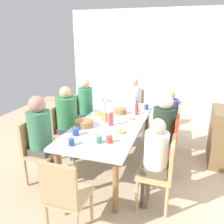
# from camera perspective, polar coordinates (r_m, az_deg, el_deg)

# --- Properties ---
(ground_plane) EXTENTS (6.86, 6.86, 0.00)m
(ground_plane) POSITION_cam_1_polar(r_m,az_deg,el_deg) (3.84, 0.00, -12.67)
(ground_plane) COLOR tan
(wall_left) EXTENTS (0.12, 4.09, 2.60)m
(wall_left) POSITION_cam_1_polar(r_m,az_deg,el_deg) (6.16, 8.72, 11.97)
(wall_left) COLOR silver
(wall_left) RESTS_ON ground_plane
(dining_table) EXTENTS (2.19, 0.94, 0.74)m
(dining_table) POSITION_cam_1_polar(r_m,az_deg,el_deg) (3.54, 0.00, -3.41)
(dining_table) COLOR silver
(dining_table) RESTS_ON ground_plane
(chair_0) EXTENTS (0.40, 0.40, 0.90)m
(chair_0) POSITION_cam_1_polar(r_m,az_deg,el_deg) (3.38, -18.08, -8.42)
(chair_0) COLOR tan
(chair_0) RESTS_ON ground_plane
(person_0) EXTENTS (0.31, 0.31, 1.26)m
(person_0) POSITION_cam_1_polar(r_m,az_deg,el_deg) (3.23, -17.22, -4.82)
(person_0) COLOR #363948
(person_0) RESTS_ON ground_plane
(chair_1) EXTENTS (0.40, 0.40, 0.90)m
(chair_1) POSITION_cam_1_polar(r_m,az_deg,el_deg) (4.93, 5.37, 1.06)
(chair_1) COLOR tan
(chair_1) RESTS_ON ground_plane
(person_1) EXTENTS (0.33, 0.33, 1.17)m
(person_1) POSITION_cam_1_polar(r_m,az_deg,el_deg) (4.79, 5.20, 3.01)
(person_1) COLOR navy
(person_1) RESTS_ON ground_plane
(chair_2) EXTENTS (0.40, 0.40, 0.90)m
(chair_2) POSITION_cam_1_polar(r_m,az_deg,el_deg) (4.53, -7.35, -0.63)
(chair_2) COLOR tan
(chair_2) RESTS_ON ground_plane
(person_2) EXTENTS (0.30, 0.30, 1.22)m
(person_2) POSITION_cam_1_polar(r_m,az_deg,el_deg) (4.43, -6.38, 1.72)
(person_2) COLOR #2D324D
(person_2) RESTS_ON ground_plane
(chair_3) EXTENTS (0.40, 0.40, 0.90)m
(chair_3) POSITION_cam_1_polar(r_m,az_deg,el_deg) (3.45, 13.64, -7.36)
(chair_3) COLOR red
(chair_3) RESTS_ON ground_plane
(person_3) EXTENTS (0.31, 0.31, 1.23)m
(person_3) POSITION_cam_1_polar(r_m,az_deg,el_deg) (3.37, 12.43, -3.62)
(person_3) COLOR #302B44
(person_3) RESTS_ON ground_plane
(chair_4) EXTENTS (0.40, 0.40, 0.90)m
(chair_4) POSITION_cam_1_polar(r_m,az_deg,el_deg) (3.93, -11.90, -3.97)
(chair_4) COLOR tan
(chair_4) RESTS_ON ground_plane
(person_4) EXTENTS (0.34, 0.34, 1.23)m
(person_4) POSITION_cam_1_polar(r_m,az_deg,el_deg) (3.80, -10.97, -0.97)
(person_4) COLOR #3E3F3E
(person_4) RESTS_ON ground_plane
(chair_5) EXTENTS (0.40, 0.40, 0.90)m
(chair_5) POSITION_cam_1_polar(r_m,az_deg,el_deg) (2.44, -11.59, -19.32)
(chair_5) COLOR tan
(chair_5) RESTS_ON ground_plane
(chair_6) EXTENTS (0.40, 0.40, 0.90)m
(chair_6) POSITION_cam_1_polar(r_m,az_deg,el_deg) (4.13, 14.58, -3.06)
(chair_6) COLOR tan
(chair_6) RESTS_ON ground_plane
(person_6) EXTENTS (0.32, 0.32, 1.14)m
(person_6) POSITION_cam_1_polar(r_m,az_deg,el_deg) (4.07, 13.51, -0.61)
(person_6) COLOR brown
(person_6) RESTS_ON ground_plane
(chair_7) EXTENTS (0.40, 0.40, 0.90)m
(chair_7) POSITION_cam_1_polar(r_m,az_deg,el_deg) (2.81, 12.24, -13.67)
(chair_7) COLOR tan
(chair_7) RESTS_ON ground_plane
(person_7) EXTENTS (0.30, 0.30, 1.13)m
(person_7) POSITION_cam_1_polar(r_m,az_deg,el_deg) (2.74, 10.49, -10.67)
(person_7) COLOR brown
(person_7) RESTS_ON ground_plane
(plate_0) EXTENTS (0.24, 0.24, 0.04)m
(plate_0) POSITION_cam_1_polar(r_m,az_deg,el_deg) (3.10, 2.34, -5.04)
(plate_0) COLOR white
(plate_0) RESTS_ON dining_table
(plate_1) EXTENTS (0.23, 0.23, 0.04)m
(plate_1) POSITION_cam_1_polar(r_m,az_deg,el_deg) (3.59, 4.83, -1.70)
(plate_1) COLOR silver
(plate_1) RESTS_ON dining_table
(plate_2) EXTENTS (0.21, 0.21, 0.04)m
(plate_2) POSITION_cam_1_polar(r_m,az_deg,el_deg) (3.97, 6.25, 0.29)
(plate_2) COLOR white
(plate_2) RESTS_ON dining_table
(bowl_0) EXTENTS (0.25, 0.25, 0.10)m
(bowl_0) POSITION_cam_1_polar(r_m,az_deg,el_deg) (3.61, -3.02, -0.93)
(bowl_0) COLOR beige
(bowl_0) RESTS_ON dining_table
(bowl_1) EXTENTS (0.27, 0.27, 0.11)m
(bowl_1) POSITION_cam_1_polar(r_m,az_deg,el_deg) (3.34, -6.88, -2.63)
(bowl_1) COLOR #9D6F40
(bowl_1) RESTS_ON dining_table
(bowl_2) EXTENTS (0.22, 0.22, 0.11)m
(bowl_2) POSITION_cam_1_polar(r_m,az_deg,el_deg) (3.84, 1.96, 0.37)
(bowl_2) COLOR #986642
(bowl_2) RESTS_ON dining_table
(cup_0) EXTENTS (0.11, 0.08, 0.09)m
(cup_0) POSITION_cam_1_polar(r_m,az_deg,el_deg) (2.83, -3.27, -6.77)
(cup_0) COLOR #4C8E67
(cup_0) RESTS_ON dining_table
(cup_1) EXTENTS (0.12, 0.09, 0.10)m
(cup_1) POSITION_cam_1_polar(r_m,az_deg,el_deg) (3.06, -9.03, -4.80)
(cup_1) COLOR #32529D
(cup_1) RESTS_ON dining_table
(cup_2) EXTENTS (0.11, 0.07, 0.07)m
(cup_2) POSITION_cam_1_polar(r_m,az_deg,el_deg) (4.23, -1.33, 1.89)
(cup_2) COLOR white
(cup_2) RESTS_ON dining_table
(cup_3) EXTENTS (0.11, 0.08, 0.09)m
(cup_3) POSITION_cam_1_polar(r_m,az_deg,el_deg) (4.09, 8.44, 1.23)
(cup_3) COLOR #2E529A
(cup_3) RESTS_ON dining_table
(cup_4) EXTENTS (0.11, 0.08, 0.08)m
(cup_4) POSITION_cam_1_polar(r_m,az_deg,el_deg) (2.83, -0.67, -6.79)
(cup_4) COLOR #D04334
(cup_4) RESTS_ON dining_table
(cup_5) EXTENTS (0.11, 0.07, 0.08)m
(cup_5) POSITION_cam_1_polar(r_m,az_deg,el_deg) (2.81, -10.00, -7.31)
(cup_5) COLOR #314F94
(cup_5) RESTS_ON dining_table
(bottle_0) EXTENTS (0.06, 0.06, 0.25)m
(bottle_0) POSITION_cam_1_polar(r_m,az_deg,el_deg) (3.80, -2.11, 1.26)
(bottle_0) COLOR silver
(bottle_0) RESTS_ON dining_table
(bottle_1) EXTENTS (0.06, 0.06, 0.19)m
(bottle_1) POSITION_cam_1_polar(r_m,az_deg,el_deg) (3.44, -1.66, -1.16)
(bottle_1) COLOR tan
(bottle_1) RESTS_ON dining_table
(bottle_2) EXTENTS (0.06, 0.06, 0.23)m
(bottle_2) POSITION_cam_1_polar(r_m,az_deg,el_deg) (3.80, 6.11, 0.94)
(bottle_2) COLOR red
(bottle_2) RESTS_ON dining_table
(bottle_3) EXTENTS (0.07, 0.07, 0.22)m
(bottle_3) POSITION_cam_1_polar(r_m,az_deg,el_deg) (3.33, -0.32, -1.64)
(bottle_3) COLOR red
(bottle_3) RESTS_ON dining_table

